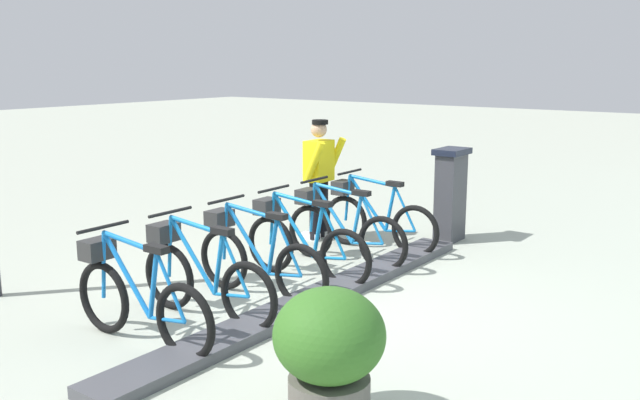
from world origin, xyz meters
name	(u,v)px	position (x,y,z in m)	size (l,w,h in m)	color
ground_plane	(315,303)	(0.00, 0.00, 0.00)	(60.00, 60.00, 0.00)	#A5AC9B
dock_rail_base	(315,299)	(0.00, 0.00, 0.05)	(0.44, 5.44, 0.10)	#47474C
payment_kiosk	(450,193)	(0.05, -3.15, 0.67)	(0.36, 0.52, 1.28)	#38383D
bike_docked_0	(374,218)	(0.62, -2.12, 0.43)	(1.72, 0.54, 1.02)	black
bike_docked_1	(340,229)	(0.62, -1.34, 0.43)	(1.72, 0.54, 1.02)	black
bike_docked_2	(301,242)	(0.62, -0.57, 0.43)	(1.72, 0.54, 1.02)	black
bike_docked_3	(255,257)	(0.62, 0.20, 0.43)	(1.72, 0.54, 1.02)	black
bike_docked_4	(201,275)	(0.62, 0.97, 0.43)	(1.72, 0.54, 1.02)	black
bike_docked_5	(136,297)	(0.62, 1.75, 0.43)	(1.72, 0.54, 1.02)	black
worker_near_rack	(319,175)	(1.54, -2.14, 0.91)	(0.47, 0.64, 1.66)	white
planter_bush	(329,351)	(-1.53, 1.87, 0.54)	(0.76, 0.76, 0.97)	#59544C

